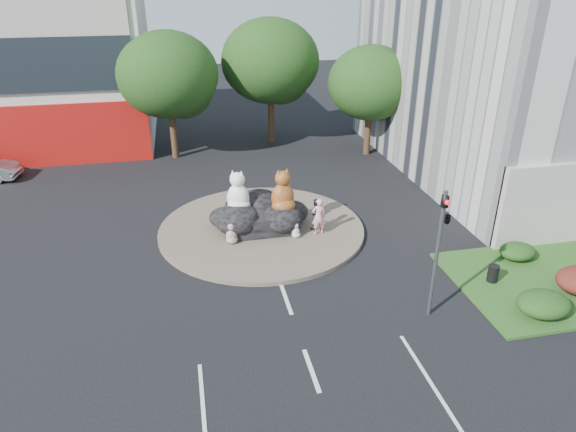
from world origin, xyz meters
name	(u,v)px	position (x,y,z in m)	size (l,w,h in m)	color
ground	(311,370)	(0.00, 0.00, 0.00)	(120.00, 120.00, 0.00)	black
roundabout_island	(262,229)	(0.00, 10.00, 0.10)	(10.00, 10.00, 0.20)	brown
rock_plinth	(261,218)	(0.00, 10.00, 0.65)	(3.20, 2.60, 0.90)	black
grass_verge	(574,278)	(12.00, 3.00, 0.06)	(10.00, 6.00, 0.12)	#1C4416
tree_left	(169,79)	(-3.93, 22.06, 5.25)	(6.46, 6.46, 8.27)	#382314
tree_mid	(271,65)	(3.07, 24.06, 5.56)	(6.84, 6.84, 8.76)	#382314
tree_right	(371,86)	(9.07, 20.06, 4.63)	(5.70, 5.70, 7.30)	#382314
hedge_near_green	(544,304)	(9.00, 1.00, 0.57)	(2.00, 1.60, 0.90)	#123611
hedge_back_green	(518,251)	(10.50, 4.80, 0.48)	(1.60, 1.28, 0.72)	#123611
traffic_light	(443,228)	(5.10, 2.00, 3.62)	(0.44, 1.24, 5.00)	#595B60
street_lamp	(538,137)	(12.82, 8.00, 4.55)	(2.34, 0.22, 8.06)	#595B60
cat_white	(238,191)	(-1.07, 10.12, 2.14)	(1.25, 1.08, 2.09)	white
cat_tabby	(283,190)	(1.01, 9.72, 2.18)	(1.29, 1.12, 2.15)	#B77326
kitten_calico	(231,232)	(-1.60, 8.71, 0.71)	(0.62, 0.54, 1.03)	white
kitten_white	(296,230)	(1.41, 8.63, 0.58)	(0.46, 0.40, 0.76)	beige
pedestrian_pink	(319,216)	(2.54, 8.73, 1.11)	(0.66, 0.43, 1.81)	pink
pedestrian_dark	(315,214)	(2.52, 9.24, 0.99)	(0.77, 0.60, 1.58)	black
litter_bin	(493,273)	(8.45, 3.40, 0.47)	(0.44, 0.44, 0.71)	black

